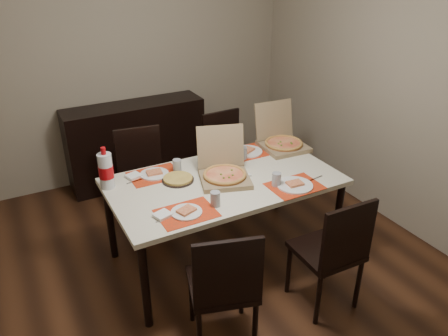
{
  "coord_description": "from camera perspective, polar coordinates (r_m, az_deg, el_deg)",
  "views": [
    {
      "loc": [
        -1.25,
        -2.62,
        2.39
      ],
      "look_at": [
        0.19,
        0.07,
        0.85
      ],
      "focal_mm": 35.0,
      "sensor_mm": 36.0,
      "label": 1
    }
  ],
  "objects": [
    {
      "name": "setting_far_right",
      "position": [
        3.88,
        2.95,
        2.11
      ],
      "size": [
        0.5,
        0.3,
        0.11
      ],
      "color": "red",
      "rests_on": "dining_table"
    },
    {
      "name": "chair_near_left",
      "position": [
        2.82,
        0.02,
        -15.02
      ],
      "size": [
        0.52,
        0.52,
        0.93
      ],
      "color": "black",
      "rests_on": "ground"
    },
    {
      "name": "pizza_box_center",
      "position": [
        3.45,
        -0.01,
        -0.51
      ],
      "size": [
        0.49,
        0.52,
        0.38
      ],
      "color": "olive",
      "rests_on": "dining_table"
    },
    {
      "name": "chair_far_right",
      "position": [
        4.46,
        0.35,
        1.89
      ],
      "size": [
        0.44,
        0.44,
        0.93
      ],
      "color": "black",
      "rests_on": "ground"
    },
    {
      "name": "setting_near_left",
      "position": [
        3.05,
        -4.24,
        -5.35
      ],
      "size": [
        0.49,
        0.3,
        0.11
      ],
      "color": "red",
      "rests_on": "dining_table"
    },
    {
      "name": "dip_bowl",
      "position": [
        3.68,
        0.26,
        0.55
      ],
      "size": [
        0.12,
        0.12,
        0.03
      ],
      "primitive_type": "imported",
      "rotation": [
        0.0,
        0.0,
        0.15
      ],
      "color": "white",
      "rests_on": "dining_table"
    },
    {
      "name": "chair_far_left",
      "position": [
        4.13,
        -10.63,
        -0.79
      ],
      "size": [
        0.48,
        0.48,
        0.93
      ],
      "color": "black",
      "rests_on": "ground"
    },
    {
      "name": "dining_table",
      "position": [
        3.5,
        0.0,
        -2.44
      ],
      "size": [
        1.8,
        1.0,
        0.75
      ],
      "color": "beige",
      "rests_on": "ground"
    },
    {
      "name": "pizza_box_right",
      "position": [
        4.04,
        7.56,
        3.5
      ],
      "size": [
        0.41,
        0.45,
        0.39
      ],
      "color": "olive",
      "rests_on": "dining_table"
    },
    {
      "name": "ground",
      "position": [
        3.76,
        -2.09,
        -12.84
      ],
      "size": [
        3.8,
        4.0,
        0.02
      ],
      "primitive_type": "cube",
      "color": "#432514",
      "rests_on": "ground"
    },
    {
      "name": "soda_bottle",
      "position": [
        3.4,
        -15.16,
        -0.36
      ],
      "size": [
        0.11,
        0.11,
        0.33
      ],
      "color": "silver",
      "rests_on": "dining_table"
    },
    {
      "name": "setting_near_right",
      "position": [
        3.39,
        8.65,
        -2.04
      ],
      "size": [
        0.5,
        0.3,
        0.11
      ],
      "color": "red",
      "rests_on": "dining_table"
    },
    {
      "name": "sideboard",
      "position": [
        4.97,
        -11.35,
        3.23
      ],
      "size": [
        1.5,
        0.4,
        0.9
      ],
      "primitive_type": "cube",
      "color": "black",
      "rests_on": "ground"
    },
    {
      "name": "chair_near_right",
      "position": [
        3.19,
        14.11,
        -10.29
      ],
      "size": [
        0.43,
        0.43,
        0.93
      ],
      "color": "black",
      "rests_on": "ground"
    },
    {
      "name": "faina_plate",
      "position": [
        3.45,
        -6.04,
        -1.46
      ],
      "size": [
        0.25,
        0.25,
        0.03
      ],
      "color": "black",
      "rests_on": "dining_table"
    },
    {
      "name": "setting_far_left",
      "position": [
        3.57,
        -8.61,
        -0.54
      ],
      "size": [
        0.47,
        0.3,
        0.11
      ],
      "color": "red",
      "rests_on": "dining_table"
    },
    {
      "name": "room_walls",
      "position": [
        3.36,
        -6.0,
        15.39
      ],
      "size": [
        3.84,
        4.02,
        2.62
      ],
      "color": "gray",
      "rests_on": "ground"
    },
    {
      "name": "napkin_loose",
      "position": [
        3.51,
        2.33,
        -0.96
      ],
      "size": [
        0.14,
        0.14,
        0.02
      ],
      "primitive_type": "cube",
      "rotation": [
        0.0,
        0.0,
        0.24
      ],
      "color": "white",
      "rests_on": "dining_table"
    }
  ]
}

